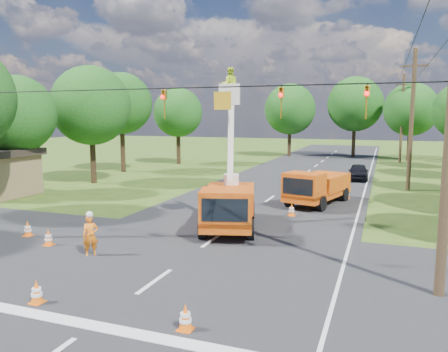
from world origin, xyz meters
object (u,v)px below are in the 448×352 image
at_px(traffic_cone_5, 28,229).
at_px(pole_right_far, 402,118).
at_px(distant_car, 358,172).
at_px(tree_far_b, 355,104).
at_px(tree_left_e, 121,104).
at_px(tree_left_f, 178,113).
at_px(tree_far_c, 411,110).
at_px(traffic_cone_0, 37,292).
at_px(bucket_truck, 229,196).
at_px(second_truck, 317,187).
at_px(traffic_cone_2, 247,217).
at_px(traffic_cone_8, 238,216).
at_px(tree_left_d, 91,106).
at_px(traffic_cone_7, 347,193).
at_px(ground_worker, 90,236).
at_px(traffic_cone_3, 292,210).
at_px(tree_left_c, 16,114).
at_px(traffic_cone_1, 185,318).
at_px(pole_right_mid, 412,119).
at_px(traffic_cone_4, 48,238).
at_px(tree_far_a, 290,109).

distance_m(traffic_cone_5, pole_right_far, 42.76).
bearing_deg(distant_car, tree_far_b, 92.31).
relative_size(tree_left_e, tree_left_f, 1.12).
bearing_deg(tree_left_e, traffic_cone_5, -67.34).
xyz_separation_m(tree_left_e, tree_far_c, (26.30, 20.00, -0.43)).
relative_size(distant_car, traffic_cone_0, 5.56).
bearing_deg(bucket_truck, second_truck, 51.07).
distance_m(traffic_cone_2, traffic_cone_8, 0.47).
xyz_separation_m(tree_left_d, tree_far_b, (18.00, 30.00, 0.68)).
bearing_deg(traffic_cone_7, tree_left_f, 142.28).
height_order(ground_worker, tree_left_f, tree_left_f).
height_order(traffic_cone_3, tree_left_c, tree_left_c).
bearing_deg(traffic_cone_8, ground_worker, -118.19).
distance_m(distant_car, traffic_cone_5, 26.48).
bearing_deg(second_truck, traffic_cone_8, -101.48).
height_order(traffic_cone_1, tree_far_b, tree_far_b).
relative_size(tree_left_f, tree_far_c, 0.92).
relative_size(pole_right_mid, tree_far_b, 0.97).
xyz_separation_m(traffic_cone_2, traffic_cone_3, (1.75, 2.44, 0.00)).
bearing_deg(distant_car, tree_left_c, -147.48).
distance_m(traffic_cone_5, pole_right_mid, 25.71).
xyz_separation_m(second_truck, traffic_cone_4, (-9.13, -12.35, -0.75)).
xyz_separation_m(ground_worker, traffic_cone_5, (-4.34, 1.29, -0.45)).
bearing_deg(pole_right_mid, traffic_cone_8, -121.82).
xyz_separation_m(traffic_cone_2, traffic_cone_7, (4.13, 8.56, 0.00)).
xyz_separation_m(second_truck, tree_far_a, (-8.05, 30.64, 5.08)).
xyz_separation_m(distant_car, pole_right_mid, (3.68, -4.01, 4.43)).
xyz_separation_m(traffic_cone_3, tree_far_a, (-7.26, 34.15, 5.83)).
relative_size(traffic_cone_2, pole_right_mid, 0.07).
bearing_deg(traffic_cone_3, traffic_cone_1, -89.80).
distance_m(traffic_cone_3, traffic_cone_8, 3.33).
relative_size(bucket_truck, traffic_cone_5, 10.67).
height_order(bucket_truck, ground_worker, bucket_truck).
relative_size(tree_left_d, tree_left_e, 0.98).
bearing_deg(bucket_truck, traffic_cone_7, 48.69).
relative_size(ground_worker, traffic_cone_5, 2.27).
bearing_deg(traffic_cone_0, pole_right_mid, 66.17).
distance_m(distant_car, pole_right_mid, 7.02).
bearing_deg(traffic_cone_2, tree_far_b, 86.31).
bearing_deg(traffic_cone_8, traffic_cone_0, -102.35).
xyz_separation_m(second_truck, traffic_cone_2, (-2.54, -5.96, -0.75)).
xyz_separation_m(traffic_cone_1, traffic_cone_5, (-10.27, 5.39, 0.00)).
bearing_deg(traffic_cone_1, second_truck, 87.48).
bearing_deg(traffic_cone_8, tree_far_b, 85.62).
bearing_deg(ground_worker, pole_right_far, 31.79).
relative_size(traffic_cone_0, traffic_cone_2, 1.00).
distance_m(bucket_truck, ground_worker, 6.72).
relative_size(ground_worker, tree_far_a, 0.17).
relative_size(traffic_cone_2, tree_left_d, 0.08).
bearing_deg(tree_left_f, pole_right_far, 23.23).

